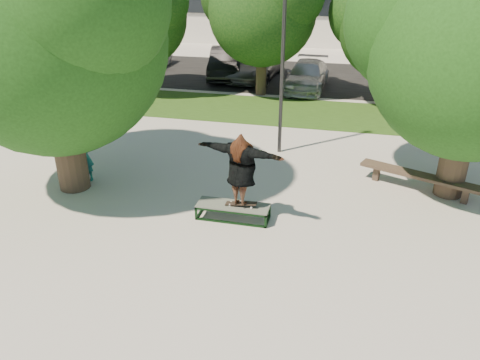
% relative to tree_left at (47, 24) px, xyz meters
% --- Properties ---
extents(ground, '(120.00, 120.00, 0.00)m').
position_rel_tree_left_xyz_m(ground, '(4.29, -1.09, -4.42)').
color(ground, '#A8A49B').
rests_on(ground, ground).
extents(grass_strip, '(30.00, 4.00, 0.02)m').
position_rel_tree_left_xyz_m(grass_strip, '(5.29, 8.41, -4.41)').
color(grass_strip, '#234413').
rests_on(grass_strip, ground).
extents(asphalt_strip, '(40.00, 8.00, 0.01)m').
position_rel_tree_left_xyz_m(asphalt_strip, '(4.29, 14.91, -4.42)').
color(asphalt_strip, black).
rests_on(asphalt_strip, ground).
extents(tree_left, '(6.96, 5.95, 7.12)m').
position_rel_tree_left_xyz_m(tree_left, '(0.00, 0.00, 0.00)').
color(tree_left, '#38281E').
rests_on(tree_left, ground).
extents(tree_right, '(6.24, 5.33, 6.51)m').
position_rel_tree_left_xyz_m(tree_right, '(10.21, 1.99, -0.33)').
color(tree_right, '#38281E').
rests_on(tree_right, ground).
extents(bg_tree_left, '(5.28, 4.51, 5.77)m').
position_rel_tree_left_xyz_m(bg_tree_left, '(-2.28, 9.98, -0.69)').
color(bg_tree_left, '#38281E').
rests_on(bg_tree_left, ground).
extents(bg_tree_mid, '(5.76, 4.92, 6.24)m').
position_rel_tree_left_xyz_m(bg_tree_mid, '(3.22, 10.98, -0.41)').
color(bg_tree_mid, '#38281E').
rests_on(bg_tree_mid, ground).
extents(bg_tree_right, '(5.04, 4.31, 5.43)m').
position_rel_tree_left_xyz_m(bg_tree_right, '(8.73, 10.47, -0.93)').
color(bg_tree_right, '#38281E').
rests_on(bg_tree_right, ground).
extents(lamppost, '(0.25, 0.15, 6.11)m').
position_rel_tree_left_xyz_m(lamppost, '(5.29, 3.91, -1.27)').
color(lamppost, '#2D2D30').
rests_on(lamppost, ground).
extents(grind_box, '(1.80, 0.60, 0.38)m').
position_rel_tree_left_xyz_m(grind_box, '(4.87, -0.75, -4.23)').
color(grind_box, black).
rests_on(grind_box, ground).
extents(skater_rig, '(2.30, 1.13, 1.89)m').
position_rel_tree_left_xyz_m(skater_rig, '(5.08, -0.75, -3.07)').
color(skater_rig, white).
rests_on(skater_rig, grind_box).
extents(bystander, '(0.63, 0.49, 1.54)m').
position_rel_tree_left_xyz_m(bystander, '(0.17, 0.41, -3.65)').
color(bystander, '#1A6361').
rests_on(bystander, ground).
extents(bench, '(3.23, 1.68, 0.51)m').
position_rel_tree_left_xyz_m(bench, '(9.52, 1.91, -4.00)').
color(bench, '#443529').
rests_on(bench, ground).
extents(car_silver_a, '(1.83, 4.31, 1.45)m').
position_rel_tree_left_xyz_m(car_silver_a, '(-4.23, 14.95, -3.70)').
color(car_silver_a, '#AEAFB3').
rests_on(car_silver_a, asphalt_strip).
extents(car_dark, '(2.47, 4.95, 1.56)m').
position_rel_tree_left_xyz_m(car_dark, '(0.84, 13.79, -3.64)').
color(car_dark, black).
rests_on(car_dark, asphalt_strip).
extents(car_grey, '(2.74, 5.30, 1.43)m').
position_rel_tree_left_xyz_m(car_grey, '(2.29, 13.86, -3.71)').
color(car_grey, '#5A5B5F').
rests_on(car_grey, asphalt_strip).
extents(car_silver_b, '(2.01, 4.61, 1.32)m').
position_rel_tree_left_xyz_m(car_silver_b, '(5.28, 12.41, -3.76)').
color(car_silver_b, '#B2B3B7').
rests_on(car_silver_b, asphalt_strip).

